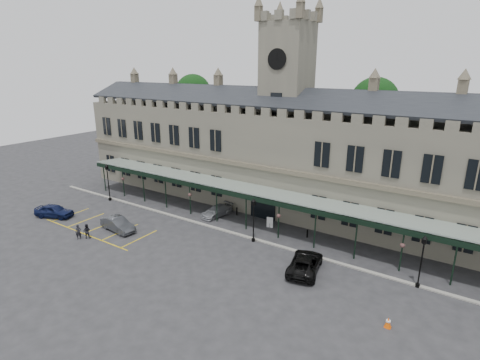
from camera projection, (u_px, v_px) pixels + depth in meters
The scene contains 21 objects.
ground at pixel (205, 256), 35.61m from camera, with size 140.00×140.00×0.00m, color #28282B.
station_building at pixel (284, 157), 46.42m from camera, with size 60.00×10.36×17.30m.
clock_tower at pixel (286, 102), 44.54m from camera, with size 5.60×5.60×24.80m.
canopy at pixel (247, 208), 40.87m from camera, with size 50.00×4.10×4.30m.
kerb at pixel (237, 234), 39.99m from camera, with size 60.00×0.40×0.12m, color gray.
parking_markings at pixel (99, 228), 41.77m from camera, with size 16.00×6.00×0.01m, color gold, non-canonical shape.
tree_behind_left at pixel (193, 93), 63.38m from camera, with size 6.00×6.00×16.00m.
tree_behind_mid at pixel (374, 103), 47.61m from camera, with size 6.00×6.00×16.00m.
lamp_post_left at pixel (108, 179), 49.35m from camera, with size 0.48×0.48×5.05m.
lamp_post_mid at pixel (254, 216), 37.68m from camera, with size 0.45×0.45×4.71m.
lamp_post_right at pixel (422, 257), 29.77m from camera, with size 0.44×0.44×4.61m.
traffic_cone at pixel (388, 322), 25.77m from camera, with size 0.48×0.48×0.77m.
sign_board at pixel (270, 222), 41.62m from camera, with size 0.71×0.21×1.23m.
bollard_left at pixel (237, 211), 45.06m from camera, with size 0.18×0.18×0.99m, color black.
bollard_right at pixel (307, 233), 39.27m from camera, with size 0.16×0.16×0.89m, color black.
car_left_a at pixel (54, 211), 44.50m from camera, with size 1.83×4.55×1.55m, color #0D153B.
car_left_b at pixel (118, 224), 40.79m from camera, with size 1.58×4.52×1.49m, color #34373B.
car_taxi at pixel (217, 211), 44.86m from camera, with size 1.76×4.32×1.25m, color #A3A6AB.
car_van at pixel (305, 263), 32.79m from camera, with size 2.48×5.38×1.49m, color black.
person_a at pixel (78, 232), 38.76m from camera, with size 0.59×0.38×1.61m, color black.
person_b at pixel (87, 231), 39.00m from camera, with size 0.77×0.60×1.59m, color black.
Camera 1 is at (20.31, -24.86, 17.34)m, focal length 28.00 mm.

